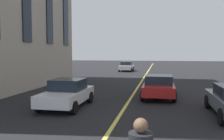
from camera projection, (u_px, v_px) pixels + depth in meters
The scene contains 4 objects.
lane_centre_line at pixel (140, 84), 21.51m from camera, with size 80.00×0.16×0.01m.
car_red_oncoming at pixel (159, 86), 14.94m from camera, with size 4.40×1.95×1.37m.
car_white_parked_a at pixel (126, 66), 35.73m from camera, with size 3.90×1.89×1.40m.
car_white_mid at pixel (67, 93), 12.30m from camera, with size 3.90×1.89×1.40m.
Camera 1 is at (-1.44, -1.70, 2.75)m, focal length 39.10 mm.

